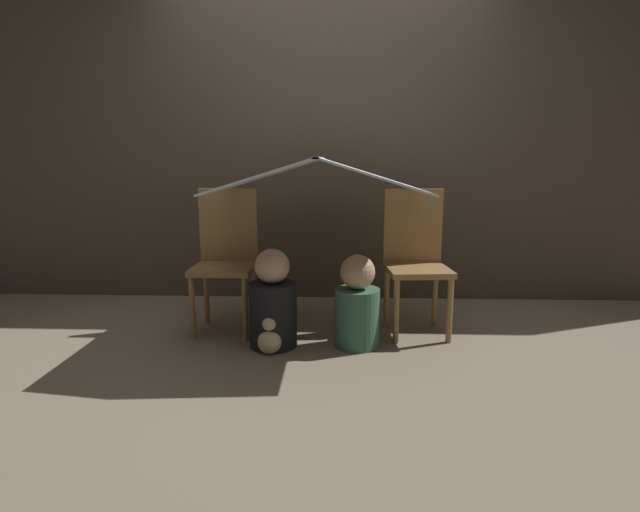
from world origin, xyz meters
name	(u,v)px	position (x,y,z in m)	size (l,w,h in m)	color
ground_plane	(319,337)	(0.00, 0.00, 0.00)	(8.80, 8.80, 0.00)	gray
wall_back	(325,143)	(0.00, 0.98, 1.25)	(7.00, 0.05, 2.50)	#4C4238
chair_left	(226,255)	(-0.63, 0.16, 0.50)	(0.39, 0.39, 0.93)	olive
chair_right	(415,256)	(0.62, 0.16, 0.50)	(0.42, 0.42, 0.93)	olive
sheet_canopy	(320,174)	(0.00, 0.09, 1.03)	(1.26, 1.18, 0.20)	silver
person_front	(273,304)	(-0.27, -0.16, 0.26)	(0.29, 0.29, 0.60)	black
person_second	(357,306)	(0.23, -0.14, 0.25)	(0.27, 0.27, 0.57)	#38664C
plush_toy	(270,338)	(-0.28, -0.29, 0.09)	(0.14, 0.14, 0.22)	beige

